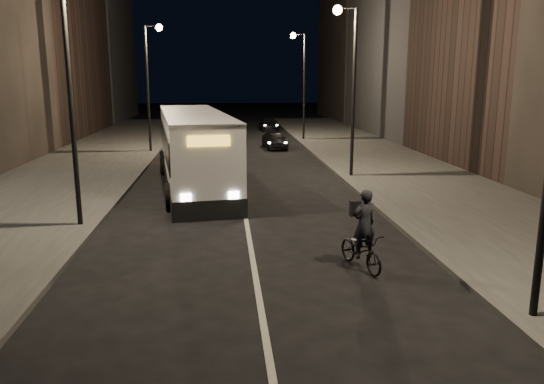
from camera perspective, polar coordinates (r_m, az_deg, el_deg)
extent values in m
plane|color=black|center=(14.59, -2.01, -7.76)|extent=(180.00, 180.00, 0.00)
cube|color=#333331|center=(29.60, 13.05, 2.42)|extent=(7.00, 70.00, 0.16)
cube|color=#333331|center=(29.17, -20.58, 1.81)|extent=(7.00, 70.00, 0.16)
cube|color=black|center=(44.80, 17.73, 18.82)|extent=(8.00, 61.00, 21.00)
cylinder|color=black|center=(26.47, 8.78, 10.35)|extent=(0.16, 0.16, 8.00)
cube|color=black|center=(26.54, 8.08, 19.03)|extent=(0.90, 0.08, 0.08)
sphere|color=#FFD18C|center=(26.43, 7.07, 18.87)|extent=(0.44, 0.44, 0.44)
cylinder|color=black|center=(42.17, 3.48, 11.15)|extent=(0.16, 0.16, 8.00)
cube|color=black|center=(42.22, 2.92, 16.60)|extent=(0.90, 0.08, 0.08)
sphere|color=#FFD18C|center=(42.15, 2.29, 16.47)|extent=(0.44, 0.44, 0.44)
cylinder|color=black|center=(18.36, -20.83, 8.89)|extent=(0.16, 0.16, 8.00)
cylinder|color=black|center=(36.02, -13.22, 10.66)|extent=(0.16, 0.16, 8.00)
cube|color=black|center=(36.09, -12.80, 17.05)|extent=(0.90, 0.08, 0.08)
sphere|color=#FFD18C|center=(36.03, -12.05, 16.93)|extent=(0.44, 0.44, 0.44)
cube|color=white|center=(24.78, -8.36, 4.48)|extent=(4.29, 12.86, 3.37)
cube|color=black|center=(24.72, -8.39, 5.57)|extent=(4.32, 12.46, 1.21)
cube|color=white|center=(24.61, -8.48, 8.25)|extent=(4.31, 12.86, 0.19)
cube|color=gold|center=(18.40, -6.84, 5.47)|extent=(1.48, 0.32, 0.37)
cylinder|color=black|center=(20.56, -10.89, -0.49)|extent=(0.51, 1.09, 1.05)
cylinder|color=black|center=(20.81, -3.64, -0.14)|extent=(0.51, 1.09, 1.05)
cylinder|color=black|center=(28.83, -11.55, 3.13)|extent=(0.51, 1.09, 1.05)
cylinder|color=black|center=(29.01, -6.35, 3.36)|extent=(0.51, 1.09, 1.05)
imported|color=black|center=(14.32, 9.55, -6.20)|extent=(1.23, 2.02, 1.00)
imported|color=black|center=(13.91, 9.88, -3.40)|extent=(0.77, 0.62, 1.83)
imported|color=black|center=(37.72, 0.29, 5.65)|extent=(1.76, 3.75, 1.24)
imported|color=#303032|center=(40.66, -5.87, 6.14)|extent=(1.91, 4.20, 1.34)
imported|color=black|center=(50.74, -0.31, 7.33)|extent=(1.76, 4.11, 1.18)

